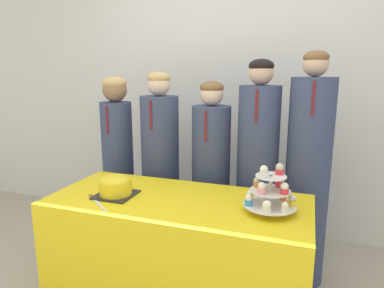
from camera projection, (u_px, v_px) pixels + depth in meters
wall_back at (230, 89)px, 3.19m from camera, size 9.00×0.06×2.70m
table at (178, 256)px, 2.14m from camera, size 1.57×0.70×0.75m
round_cake at (115, 185)px, 2.11m from camera, size 0.23×0.23×0.13m
cake_knife at (95, 200)px, 2.05m from camera, size 0.25×0.21×0.01m
cupcake_stand at (271, 192)px, 1.86m from camera, size 0.29×0.29×0.27m
student_0 at (118, 166)px, 2.89m from camera, size 0.26×0.26×1.47m
student_1 at (161, 172)px, 2.77m from camera, size 0.30×0.31×1.51m
student_2 at (211, 181)px, 2.64m from camera, size 0.29×0.30×1.44m
student_3 at (257, 176)px, 2.51m from camera, size 0.30×0.30×1.59m
student_4 at (307, 178)px, 2.39m from camera, size 0.30×0.31×1.64m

